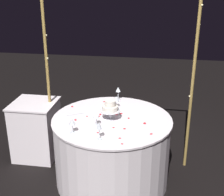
# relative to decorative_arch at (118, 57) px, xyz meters

# --- Properties ---
(ground_plane) EXTENTS (12.00, 12.00, 0.00)m
(ground_plane) POSITION_rel_decorative_arch_xyz_m (0.00, -0.44, -1.38)
(ground_plane) COLOR black
(decorative_arch) EXTENTS (1.79, 0.06, 2.16)m
(decorative_arch) POSITION_rel_decorative_arch_xyz_m (0.00, 0.00, 0.00)
(decorative_arch) COLOR olive
(decorative_arch) RESTS_ON ground
(main_table) EXTENTS (1.33, 1.33, 0.79)m
(main_table) POSITION_rel_decorative_arch_xyz_m (0.00, -0.44, -0.99)
(main_table) COLOR white
(main_table) RESTS_ON ground
(side_table) EXTENTS (0.55, 0.55, 0.76)m
(side_table) POSITION_rel_decorative_arch_xyz_m (-1.07, -0.06, -1.00)
(side_table) COLOR white
(side_table) RESTS_ON ground
(tiered_cake) EXTENTS (0.22, 0.22, 0.22)m
(tiered_cake) POSITION_rel_decorative_arch_xyz_m (-0.02, -0.45, -0.45)
(tiered_cake) COLOR silver
(tiered_cake) RESTS_ON main_table
(wine_glass_0) EXTENTS (0.07, 0.07, 0.15)m
(wine_glass_0) POSITION_rel_decorative_arch_xyz_m (-0.34, -0.82, -0.48)
(wine_glass_0) COLOR silver
(wine_glass_0) RESTS_ON main_table
(wine_glass_1) EXTENTS (0.06, 0.06, 0.19)m
(wine_glass_1) POSITION_rel_decorative_arch_xyz_m (-0.05, -0.91, -0.45)
(wine_glass_1) COLOR silver
(wine_glass_1) RESTS_ON main_table
(wine_glass_2) EXTENTS (0.07, 0.07, 0.15)m
(wine_glass_2) POSITION_rel_decorative_arch_xyz_m (-0.14, -0.62, -0.48)
(wine_glass_2) COLOR silver
(wine_glass_2) RESTS_ON main_table
(wine_glass_3) EXTENTS (0.07, 0.07, 0.14)m
(wine_glass_3) POSITION_rel_decorative_arch_xyz_m (-0.00, -0.11, -0.49)
(wine_glass_3) COLOR silver
(wine_glass_3) RESTS_ON main_table
(wine_glass_4) EXTENTS (0.06, 0.06, 0.17)m
(wine_glass_4) POSITION_rel_decorative_arch_xyz_m (-0.01, 0.13, -0.46)
(wine_glass_4) COLOR silver
(wine_glass_4) RESTS_ON main_table
(cake_knife) EXTENTS (0.26, 0.17, 0.01)m
(cake_knife) POSITION_rel_decorative_arch_xyz_m (-0.36, -0.37, -0.59)
(cake_knife) COLOR silver
(cake_knife) RESTS_ON main_table
(rose_petal_0) EXTENTS (0.04, 0.03, 0.00)m
(rose_petal_0) POSITION_rel_decorative_arch_xyz_m (0.17, -0.66, -0.59)
(rose_petal_0) COLOR red
(rose_petal_0) RESTS_ON main_table
(rose_petal_1) EXTENTS (0.03, 0.03, 0.00)m
(rose_petal_1) POSITION_rel_decorative_arch_xyz_m (0.36, -0.51, -0.59)
(rose_petal_1) COLOR red
(rose_petal_1) RESTS_ON main_table
(rose_petal_2) EXTENTS (0.02, 0.03, 0.00)m
(rose_petal_2) POSITION_rel_decorative_arch_xyz_m (-0.05, -0.25, -0.59)
(rose_petal_2) COLOR red
(rose_petal_2) RESTS_ON main_table
(rose_petal_3) EXTENTS (0.03, 0.03, 0.00)m
(rose_petal_3) POSITION_rel_decorative_arch_xyz_m (0.18, -0.40, -0.59)
(rose_petal_3) COLOR red
(rose_petal_3) RESTS_ON main_table
(rose_petal_4) EXTENTS (0.03, 0.03, 0.00)m
(rose_petal_4) POSITION_rel_decorative_arch_xyz_m (0.05, -0.65, -0.59)
(rose_petal_4) COLOR red
(rose_petal_4) RESTS_ON main_table
(rose_petal_5) EXTENTS (0.03, 0.02, 0.00)m
(rose_petal_5) POSITION_rel_decorative_arch_xyz_m (-0.28, -0.42, -0.59)
(rose_petal_5) COLOR red
(rose_petal_5) RESTS_ON main_table
(rose_petal_6) EXTENTS (0.03, 0.02, 0.00)m
(rose_petal_6) POSITION_rel_decorative_arch_xyz_m (0.18, -0.97, -0.59)
(rose_petal_6) COLOR red
(rose_petal_6) RESTS_ON main_table
(rose_petal_7) EXTENTS (0.04, 0.04, 0.00)m
(rose_petal_7) POSITION_rel_decorative_arch_xyz_m (-0.17, 0.03, -0.59)
(rose_petal_7) COLOR red
(rose_petal_7) RESTS_ON main_table
(rose_petal_8) EXTENTS (0.03, 0.04, 0.00)m
(rose_petal_8) POSITION_rel_decorative_arch_xyz_m (-0.15, -0.35, -0.59)
(rose_petal_8) COLOR red
(rose_petal_8) RESTS_ON main_table
(rose_petal_9) EXTENTS (0.04, 0.05, 0.00)m
(rose_petal_9) POSITION_rel_decorative_arch_xyz_m (-0.39, -0.53, -0.59)
(rose_petal_9) COLOR red
(rose_petal_9) RESTS_ON main_table
(rose_petal_10) EXTENTS (0.04, 0.05, 0.00)m
(rose_petal_10) POSITION_rel_decorative_arch_xyz_m (0.08, -0.29, -0.59)
(rose_petal_10) COLOR red
(rose_petal_10) RESTS_ON main_table
(rose_petal_11) EXTENTS (0.03, 0.03, 0.00)m
(rose_petal_11) POSITION_rel_decorative_arch_xyz_m (0.02, -0.20, -0.59)
(rose_petal_11) COLOR red
(rose_petal_11) RESTS_ON main_table
(rose_petal_12) EXTENTS (0.04, 0.04, 0.00)m
(rose_petal_12) POSITION_rel_decorative_arch_xyz_m (0.36, -0.50, -0.59)
(rose_petal_12) COLOR red
(rose_petal_12) RESTS_ON main_table
(rose_petal_13) EXTENTS (0.04, 0.03, 0.00)m
(rose_petal_13) POSITION_rel_decorative_arch_xyz_m (-0.15, -0.40, -0.59)
(rose_petal_13) COLOR red
(rose_petal_13) RESTS_ON main_table
(rose_petal_14) EXTENTS (0.04, 0.03, 0.00)m
(rose_petal_14) POSITION_rel_decorative_arch_xyz_m (0.04, -0.33, -0.59)
(rose_petal_14) COLOR red
(rose_petal_14) RESTS_ON main_table
(rose_petal_15) EXTENTS (0.04, 0.04, 0.00)m
(rose_petal_15) POSITION_rel_decorative_arch_xyz_m (0.44, -0.73, -0.59)
(rose_petal_15) COLOR red
(rose_petal_15) RESTS_ON main_table
(rose_petal_16) EXTENTS (0.04, 0.04, 0.00)m
(rose_petal_16) POSITION_rel_decorative_arch_xyz_m (-0.52, -0.18, -0.59)
(rose_petal_16) COLOR red
(rose_petal_16) RESTS_ON main_table
(rose_petal_17) EXTENTS (0.03, 0.02, 0.00)m
(rose_petal_17) POSITION_rel_decorative_arch_xyz_m (0.15, -0.86, -0.59)
(rose_petal_17) COLOR red
(rose_petal_17) RESTS_ON main_table
(rose_petal_18) EXTENTS (0.03, 0.03, 0.00)m
(rose_petal_18) POSITION_rel_decorative_arch_xyz_m (-0.09, -0.78, -0.59)
(rose_petal_18) COLOR red
(rose_petal_18) RESTS_ON main_table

